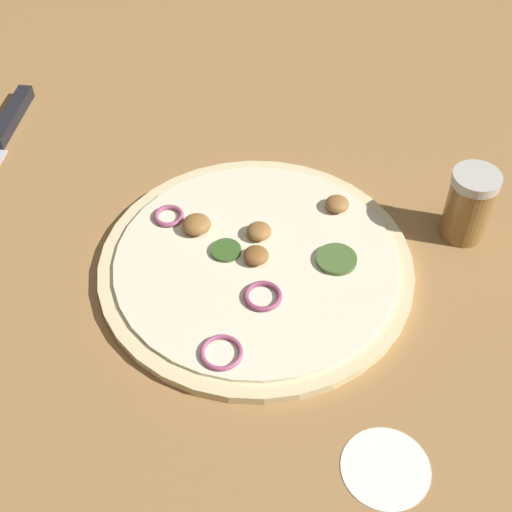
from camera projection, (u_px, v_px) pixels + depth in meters
ground_plane at (256, 268)px, 0.81m from camera, size 3.00×3.00×0.00m
pizza at (256, 263)px, 0.80m from camera, size 0.35×0.35×0.03m
spice_jar at (469, 205)px, 0.81m from camera, size 0.05×0.05×0.09m
flour_patch at (386, 468)px, 0.64m from camera, size 0.08×0.08×0.00m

